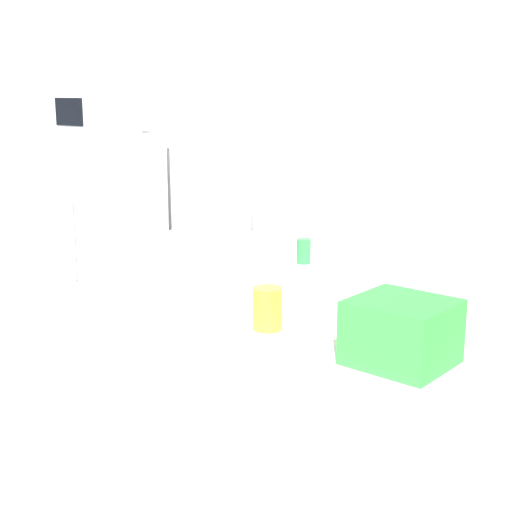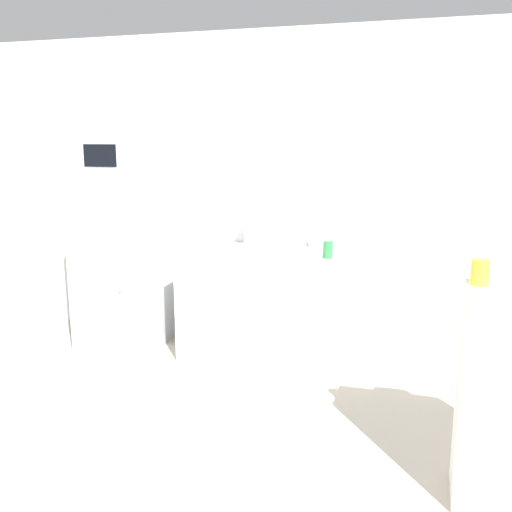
% 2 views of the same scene
% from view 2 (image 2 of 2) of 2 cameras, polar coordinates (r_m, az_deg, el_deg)
% --- Properties ---
extents(wall_back, '(8.00, 0.06, 2.60)m').
position_cam_2_polar(wall_back, '(4.75, 2.32, 6.24)').
color(wall_back, silver).
rests_on(wall_back, ground_plane).
extents(refrigerator, '(0.62, 0.68, 1.47)m').
position_cam_2_polar(refrigerator, '(4.89, -13.24, -0.59)').
color(refrigerator, silver).
rests_on(refrigerator, ground_plane).
extents(microwave, '(0.52, 0.34, 0.29)m').
position_cam_2_polar(microwave, '(4.78, -13.75, 9.78)').
color(microwave, white).
rests_on(microwave, refrigerator).
extents(counter, '(1.61, 0.61, 0.88)m').
position_cam_2_polar(counter, '(4.56, 2.74, -4.99)').
color(counter, silver).
rests_on(counter, ground_plane).
extents(sink_basin, '(0.34, 0.33, 0.06)m').
position_cam_2_polar(sink_basin, '(4.42, 2.43, 0.80)').
color(sink_basin, '#9EA3A8').
rests_on(sink_basin, counter).
extents(bottle_tall, '(0.06, 0.06, 0.23)m').
position_cam_2_polar(bottle_tall, '(4.49, 6.21, 1.98)').
color(bottle_tall, silver).
rests_on(bottle_tall, counter).
extents(bottle_short, '(0.07, 0.07, 0.13)m').
position_cam_2_polar(bottle_short, '(4.22, 7.21, 0.64)').
color(bottle_short, '#2D7F42').
rests_on(bottle_short, counter).
extents(jar, '(0.08, 0.08, 0.12)m').
position_cam_2_polar(jar, '(2.76, 21.50, -1.52)').
color(jar, yellow).
rests_on(jar, shelf_cabinet).
extents(paper_towel_roll, '(0.12, 0.12, 0.27)m').
position_cam_2_polar(paper_towel_roll, '(4.62, -0.47, 2.62)').
color(paper_towel_roll, white).
rests_on(paper_towel_roll, counter).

